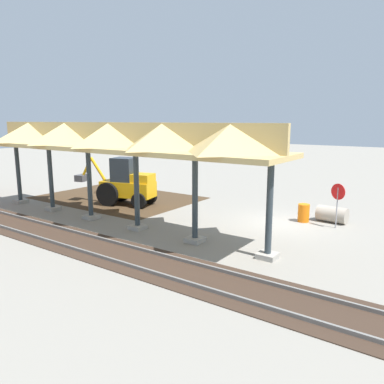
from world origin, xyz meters
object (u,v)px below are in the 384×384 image
object	(u,v)px
stop_sign	(338,196)
traffic_barrel	(304,213)
backhoe	(126,184)
concrete_pipe	(332,214)

from	to	relation	value
stop_sign	traffic_barrel	bearing A→B (deg)	-7.49
backhoe	concrete_pipe	xyz separation A→B (m)	(-11.21, -3.04, -0.87)
stop_sign	concrete_pipe	world-z (taller)	stop_sign
stop_sign	backhoe	bearing A→B (deg)	10.18
backhoe	traffic_barrel	size ratio (longest dim) A/B	5.84
stop_sign	traffic_barrel	size ratio (longest dim) A/B	2.36
stop_sign	backhoe	size ratio (longest dim) A/B	0.40
backhoe	traffic_barrel	distance (m)	10.32
concrete_pipe	traffic_barrel	xyz separation A→B (m)	(1.19, 0.73, 0.05)
backhoe	concrete_pipe	bearing A→B (deg)	-164.84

